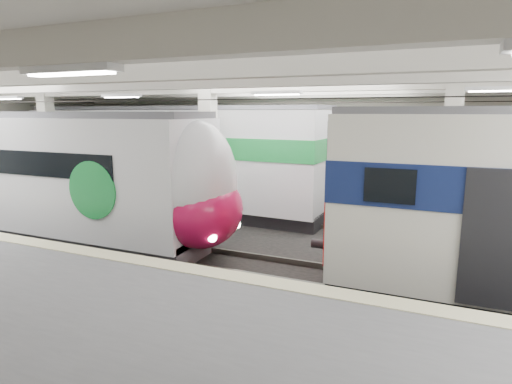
% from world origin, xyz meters
% --- Properties ---
extents(station_hall, '(36.00, 24.00, 5.75)m').
position_xyz_m(station_hall, '(0.00, -1.74, 3.24)').
color(station_hall, black).
rests_on(station_hall, ground).
extents(modern_emu, '(13.53, 2.79, 4.38)m').
position_xyz_m(modern_emu, '(-6.58, -0.00, 2.15)').
color(modern_emu, silver).
rests_on(modern_emu, ground).
extents(far_train, '(14.63, 3.60, 4.61)m').
position_xyz_m(far_train, '(-6.41, 5.50, 2.38)').
color(far_train, silver).
rests_on(far_train, ground).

